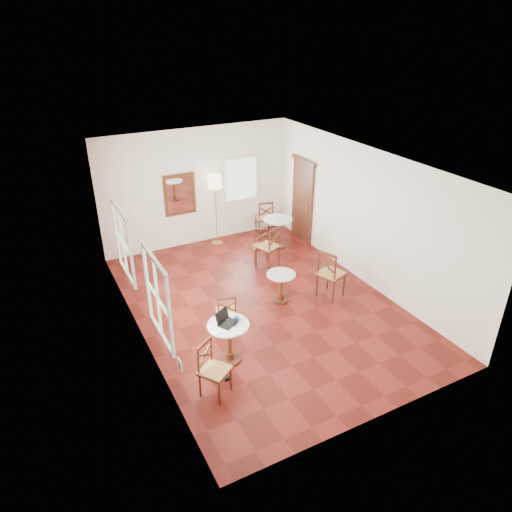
{
  "coord_description": "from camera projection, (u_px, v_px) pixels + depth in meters",
  "views": [
    {
      "loc": [
        -3.91,
        -7.19,
        5.34
      ],
      "look_at": [
        0.0,
        0.3,
        1.0
      ],
      "focal_mm": 32.74,
      "sensor_mm": 36.0,
      "label": 1
    }
  ],
  "objects": [
    {
      "name": "ground",
      "position": [
        263.0,
        304.0,
        9.72
      ],
      "size": [
        7.0,
        7.0,
        0.0
      ],
      "primitive_type": "plane",
      "color": "#611610",
      "rests_on": "ground"
    },
    {
      "name": "room_shell",
      "position": [
        254.0,
        216.0,
        9.05
      ],
      "size": [
        5.02,
        7.02,
        3.01
      ],
      "color": "white",
      "rests_on": "ground"
    },
    {
      "name": "cafe_table_near",
      "position": [
        229.0,
        338.0,
        7.94
      ],
      "size": [
        0.71,
        0.71,
        0.75
      ],
      "color": "#4C2013",
      "rests_on": "ground"
    },
    {
      "name": "cafe_table_mid",
      "position": [
        281.0,
        284.0,
        9.68
      ],
      "size": [
        0.61,
        0.61,
        0.64
      ],
      "color": "#4C2013",
      "rests_on": "ground"
    },
    {
      "name": "cafe_table_back",
      "position": [
        278.0,
        230.0,
        11.95
      ],
      "size": [
        0.74,
        0.74,
        0.78
      ],
      "color": "#4C2013",
      "rests_on": "ground"
    },
    {
      "name": "chair_near_a",
      "position": [
        226.0,
        313.0,
        8.72
      ],
      "size": [
        0.47,
        0.47,
        0.83
      ],
      "rotation": [
        0.0,
        0.0,
        2.87
      ],
      "color": "#4C2013",
      "rests_on": "ground"
    },
    {
      "name": "chair_near_b",
      "position": [
        214.0,
        370.0,
        7.23
      ],
      "size": [
        0.6,
        0.6,
        0.94
      ],
      "rotation": [
        0.0,
        0.0,
        0.6
      ],
      "color": "#4C2013",
      "rests_on": "ground"
    },
    {
      "name": "chair_mid_a",
      "position": [
        269.0,
        246.0,
        11.01
      ],
      "size": [
        0.62,
        0.62,
        1.03
      ],
      "rotation": [
        0.0,
        0.0,
        3.53
      ],
      "color": "#4C2013",
      "rests_on": "ground"
    },
    {
      "name": "chair_mid_b",
      "position": [
        331.0,
        274.0,
        9.77
      ],
      "size": [
        0.65,
        0.65,
        1.1
      ],
      "rotation": [
        0.0,
        0.0,
        1.93
      ],
      "color": "#4C2013",
      "rests_on": "ground"
    },
    {
      "name": "chair_back_a",
      "position": [
        264.0,
        217.0,
        12.67
      ],
      "size": [
        0.54,
        0.54,
        0.98
      ],
      "rotation": [
        0.0,
        0.0,
        2.91
      ],
      "color": "#4C2013",
      "rests_on": "ground"
    },
    {
      "name": "chair_back_b",
      "position": [
        261.0,
        246.0,
        11.27
      ],
      "size": [
        0.5,
        0.5,
        0.82
      ],
      "rotation": [
        0.0,
        0.0,
        -0.44
      ],
      "color": "#4C2013",
      "rests_on": "ground"
    },
    {
      "name": "floor_lamp",
      "position": [
        215.0,
        186.0,
        11.62
      ],
      "size": [
        0.36,
        0.36,
        1.86
      ],
      "color": "#BF8C3F",
      "rests_on": "ground"
    },
    {
      "name": "laptop",
      "position": [
        225.0,
        320.0,
        7.81
      ],
      "size": [
        0.41,
        0.39,
        0.23
      ],
      "rotation": [
        0.0,
        0.0,
        0.52
      ],
      "color": "black",
      "rests_on": "cafe_table_near"
    },
    {
      "name": "mouse",
      "position": [
        234.0,
        324.0,
        7.77
      ],
      "size": [
        0.1,
        0.06,
        0.03
      ],
      "primitive_type": "ellipsoid",
      "rotation": [
        0.0,
        0.0,
        0.07
      ],
      "color": "black",
      "rests_on": "cafe_table_near"
    },
    {
      "name": "navy_mug",
      "position": [
        237.0,
        320.0,
        7.85
      ],
      "size": [
        0.11,
        0.07,
        0.09
      ],
      "color": "black",
      "rests_on": "cafe_table_near"
    },
    {
      "name": "water_glass",
      "position": [
        228.0,
        322.0,
        7.77
      ],
      "size": [
        0.06,
        0.06,
        0.1
      ],
      "primitive_type": "cylinder",
      "color": "white",
      "rests_on": "cafe_table_near"
    },
    {
      "name": "power_adapter",
      "position": [
        228.0,
        378.0,
        7.7
      ],
      "size": [
        0.11,
        0.07,
        0.05
      ],
      "primitive_type": "cube",
      "color": "black",
      "rests_on": "ground"
    }
  ]
}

